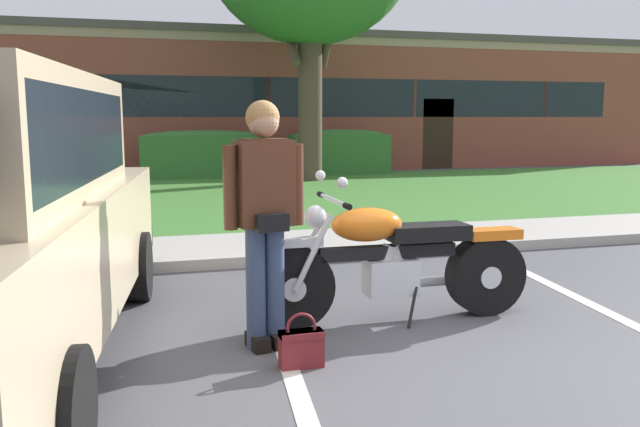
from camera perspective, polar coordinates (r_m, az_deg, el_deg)
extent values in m
plane|color=#4C4C51|center=(4.60, 11.47, -12.16)|extent=(140.00, 140.00, 0.00)
cube|color=#ADA89E|center=(7.37, 0.24, -3.66)|extent=(60.00, 0.20, 0.12)
cube|color=#ADA89E|center=(8.18, -1.44, -2.60)|extent=(60.00, 1.50, 0.08)
cube|color=#3D752D|center=(13.08, -7.05, 1.45)|extent=(60.00, 8.61, 0.06)
cube|color=silver|center=(4.41, -2.72, -12.84)|extent=(0.61, 4.39, 0.01)
cube|color=silver|center=(5.67, 25.72, -8.82)|extent=(0.61, 4.39, 0.01)
cylinder|color=black|center=(5.01, -2.34, -6.43)|extent=(0.64, 0.11, 0.64)
cylinder|color=silver|center=(5.01, -2.34, -6.43)|extent=(0.18, 0.12, 0.18)
cylinder|color=black|center=(5.56, 14.04, -5.16)|extent=(0.64, 0.19, 0.64)
cylinder|color=silver|center=(5.56, 14.04, -5.16)|extent=(0.18, 0.20, 0.18)
cube|color=silver|center=(4.93, -2.36, -2.49)|extent=(0.44, 0.15, 0.06)
cube|color=orange|center=(5.52, 14.62, -1.69)|extent=(0.44, 0.21, 0.08)
cylinder|color=silver|center=(4.90, -0.60, -3.41)|extent=(0.31, 0.05, 0.58)
cylinder|color=silver|center=(5.05, -1.05, -3.05)|extent=(0.31, 0.05, 0.58)
sphere|color=silver|center=(4.94, -0.43, -0.26)|extent=(0.17, 0.17, 0.17)
cylinder|color=silver|center=(4.96, 1.14, 1.17)|extent=(0.05, 0.72, 0.03)
cylinder|color=black|center=(4.61, 2.37, 0.62)|extent=(0.05, 0.10, 0.04)
cylinder|color=black|center=(5.30, 0.07, 1.65)|extent=(0.05, 0.10, 0.04)
sphere|color=silver|center=(4.65, 1.92, 2.67)|extent=(0.08, 0.08, 0.08)
sphere|color=silver|center=(5.22, 0.03, 3.31)|extent=(0.08, 0.08, 0.08)
cube|color=black|center=(5.16, 5.82, -3.28)|extent=(1.10, 0.12, 0.10)
ellipsoid|color=orange|center=(5.06, 4.05, -0.95)|extent=(0.57, 0.33, 0.26)
cube|color=black|center=(5.26, 9.21, -1.57)|extent=(0.65, 0.29, 0.12)
cube|color=silver|center=(5.21, 6.09, -5.41)|extent=(0.41, 0.25, 0.28)
cylinder|color=silver|center=(5.17, 5.77, -3.72)|extent=(0.18, 0.12, 0.21)
cylinder|color=silver|center=(5.19, 6.48, -3.67)|extent=(0.18, 0.12, 0.21)
cylinder|color=silver|center=(5.50, 9.18, -5.81)|extent=(0.60, 0.09, 0.08)
cylinder|color=silver|center=(5.58, 11.06, -5.65)|extent=(0.60, 0.09, 0.08)
cylinder|color=black|center=(5.17, 7.95, -7.98)|extent=(0.12, 0.12, 0.30)
cube|color=black|center=(4.74, -3.77, -10.71)|extent=(0.15, 0.25, 0.10)
cube|color=black|center=(4.70, -5.39, -10.92)|extent=(0.15, 0.25, 0.10)
cylinder|color=navy|center=(4.65, -3.90, -6.20)|extent=(0.14, 0.14, 0.86)
cylinder|color=navy|center=(4.60, -5.54, -6.38)|extent=(0.14, 0.14, 0.86)
cube|color=#4C2819|center=(4.50, -4.83, 2.62)|extent=(0.41, 0.28, 0.58)
cube|color=#4C2819|center=(4.48, -4.87, 6.06)|extent=(0.33, 0.25, 0.06)
sphere|color=#A87A5B|center=(4.48, -4.89, 7.85)|extent=(0.21, 0.21, 0.21)
sphere|color=olive|center=(4.49, -4.96, 8.23)|extent=(0.23, 0.23, 0.23)
cube|color=black|center=(4.41, -4.19, -0.77)|extent=(0.23, 0.13, 0.12)
cylinder|color=#4C2819|center=(4.59, -2.01, 2.51)|extent=(0.09, 0.09, 0.56)
cylinder|color=#4C2819|center=(4.42, -7.74, 2.21)|extent=(0.09, 0.09, 0.56)
cube|color=maroon|center=(4.34, -1.62, -11.55)|extent=(0.28, 0.12, 0.24)
cube|color=maroon|center=(4.30, -1.61, -10.32)|extent=(0.28, 0.13, 0.04)
torus|color=maroon|center=(4.30, -1.63, -9.79)|extent=(0.20, 0.02, 0.20)
cube|color=black|center=(4.28, -19.38, 6.31)|extent=(0.38, 2.71, 0.55)
cube|color=black|center=(5.68, -25.47, 5.99)|extent=(1.58, 0.43, 0.51)
cube|color=black|center=(7.04, -21.94, -2.03)|extent=(1.90, 0.34, 0.20)
cylinder|color=black|center=(6.01, -15.57, -4.42)|extent=(0.31, 0.63, 0.60)
cylinder|color=black|center=(3.26, -21.61, -15.72)|extent=(0.31, 0.63, 0.60)
cylinder|color=#4C3D2D|center=(15.98, -0.86, 8.91)|extent=(0.57, 0.57, 3.48)
cylinder|color=#4C3D2D|center=(16.20, 0.66, 14.67)|extent=(0.20, 1.03, 1.28)
cylinder|color=#4C3D2D|center=(15.95, -2.47, 14.26)|extent=(0.20, 1.04, 1.03)
cube|color=#336B2D|center=(17.09, -9.93, 4.76)|extent=(3.17, 0.90, 1.10)
ellipsoid|color=#336B2D|center=(17.06, -9.98, 6.61)|extent=(3.01, 0.84, 0.28)
cube|color=#336B2D|center=(17.83, 1.66, 5.03)|extent=(2.63, 0.90, 1.10)
ellipsoid|color=#336B2D|center=(17.81, 1.67, 6.80)|extent=(2.50, 0.84, 0.28)
cube|color=brown|center=(23.71, -6.93, 9.12)|extent=(25.98, 10.12, 3.83)
cube|color=#998466|center=(18.89, -4.51, 14.81)|extent=(25.98, 0.10, 0.24)
cube|color=#4C4742|center=(23.83, -7.02, 13.98)|extent=(26.24, 10.22, 0.20)
cube|color=#1E282D|center=(18.77, -4.45, 9.94)|extent=(22.08, 0.06, 1.10)
cube|color=brown|center=(18.38, -18.24, 9.58)|extent=(0.08, 0.04, 1.20)
cube|color=brown|center=(18.76, -4.44, 9.94)|extent=(0.08, 0.04, 1.20)
cube|color=brown|center=(20.13, 8.15, 9.78)|extent=(0.08, 0.04, 1.20)
cube|color=brown|center=(22.30, 18.70, 9.29)|extent=(0.08, 0.04, 1.20)
cube|color=#473323|center=(20.48, 10.07, 6.75)|extent=(1.00, 0.08, 2.10)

